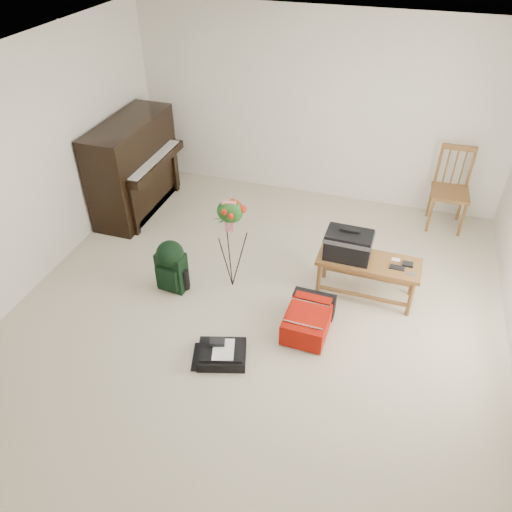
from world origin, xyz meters
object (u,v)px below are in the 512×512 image
(black_duffel, at_px, (222,353))
(green_backpack, at_px, (171,264))
(dining_chair, at_px, (451,190))
(piano, at_px, (134,169))
(red_suitcase, at_px, (309,316))
(flower_stand, at_px, (231,245))
(bench, at_px, (355,250))

(black_duffel, bearing_deg, green_backpack, 121.41)
(black_duffel, bearing_deg, dining_chair, 41.36)
(piano, relative_size, red_suitcase, 2.36)
(dining_chair, distance_m, green_backpack, 3.64)
(dining_chair, xyz_separation_m, green_backpack, (-2.84, -2.27, -0.17))
(green_backpack, distance_m, flower_stand, 0.69)
(bench, bearing_deg, dining_chair, 62.62)
(piano, xyz_separation_m, black_duffel, (2.07, -2.24, -0.53))
(piano, height_order, black_duffel, piano)
(dining_chair, relative_size, black_duffel, 1.97)
(bench, height_order, flower_stand, flower_stand)
(dining_chair, relative_size, red_suitcase, 1.66)
(dining_chair, bearing_deg, red_suitcase, -119.86)
(red_suitcase, relative_size, flower_stand, 0.56)
(piano, xyz_separation_m, dining_chair, (4.02, 0.84, -0.09))
(bench, relative_size, dining_chair, 1.02)
(black_duffel, height_order, green_backpack, green_backpack)
(bench, relative_size, green_backpack, 1.75)
(green_backpack, bearing_deg, piano, 135.81)
(piano, relative_size, green_backpack, 2.43)
(dining_chair, relative_size, flower_stand, 0.93)
(red_suitcase, bearing_deg, bench, 66.18)
(red_suitcase, xyz_separation_m, black_duffel, (-0.69, -0.67, -0.07))
(bench, distance_m, dining_chair, 2.00)
(red_suitcase, distance_m, black_duffel, 0.96)
(bench, distance_m, flower_stand, 1.30)
(green_backpack, relative_size, flower_stand, 0.55)
(red_suitcase, xyz_separation_m, green_backpack, (-1.57, 0.14, 0.20))
(piano, relative_size, black_duffel, 2.81)
(piano, height_order, dining_chair, piano)
(piano, distance_m, dining_chair, 4.11)
(black_duffel, relative_size, green_backpack, 0.87)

